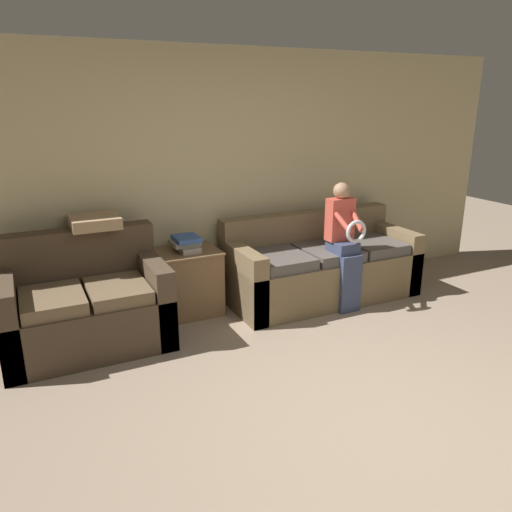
% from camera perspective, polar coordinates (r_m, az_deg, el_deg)
% --- Properties ---
extents(ground_plane, '(14.00, 14.00, 0.00)m').
position_cam_1_polar(ground_plane, '(3.47, 15.84, -19.55)').
color(ground_plane, gray).
extents(wall_back, '(6.99, 0.06, 2.55)m').
position_cam_1_polar(wall_back, '(5.21, -3.56, 8.89)').
color(wall_back, '#C6B789').
rests_on(wall_back, ground_plane).
extents(couch_main, '(2.02, 0.86, 0.88)m').
position_cam_1_polar(couch_main, '(5.38, 7.35, -1.25)').
color(couch_main, brown).
rests_on(couch_main, ground_plane).
extents(couch_side, '(1.35, 0.86, 0.97)m').
position_cam_1_polar(couch_side, '(4.54, -18.92, -5.56)').
color(couch_side, '#473828').
rests_on(couch_side, ground_plane).
extents(child_left_seated, '(0.28, 0.37, 1.28)m').
position_cam_1_polar(child_left_seated, '(5.03, 10.06, 1.70)').
color(child_left_seated, '#384260').
rests_on(child_left_seated, ground_plane).
extents(side_shelf, '(0.61, 0.52, 0.65)m').
position_cam_1_polar(side_shelf, '(4.98, -7.79, -2.86)').
color(side_shelf, brown).
rests_on(side_shelf, ground_plane).
extents(book_stack, '(0.26, 0.31, 0.14)m').
position_cam_1_polar(book_stack, '(4.86, -7.97, 1.45)').
color(book_stack, gray).
rests_on(book_stack, side_shelf).
extents(throw_pillow, '(0.41, 0.41, 0.10)m').
position_cam_1_polar(throw_pillow, '(4.63, -17.96, 3.77)').
color(throw_pillow, '#A38460').
rests_on(throw_pillow, couch_side).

